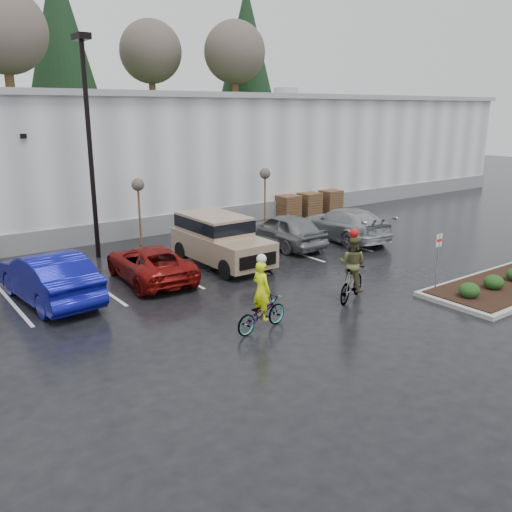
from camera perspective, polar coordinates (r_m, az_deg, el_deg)
ground at (r=17.32m, az=11.40°, el=-6.55°), size 120.00×120.00×0.00m
warehouse at (r=34.91m, az=-16.36°, el=10.24°), size 60.50×15.50×7.20m
wooded_ridge at (r=57.04m, az=-24.62°, el=10.57°), size 80.00×25.00×6.00m
lamppost at (r=24.05m, az=-17.26°, el=13.04°), size 0.50×1.00×9.22m
sapling_mid at (r=26.16m, az=-12.31°, el=6.98°), size 0.60×0.60×3.20m
sapling_east at (r=29.99m, az=0.95°, el=8.35°), size 0.60×0.60×3.20m
pallet_stack_a at (r=32.61m, az=3.37°, el=5.24°), size 1.20×1.20×1.35m
pallet_stack_b at (r=33.71m, az=5.60°, el=5.52°), size 1.20×1.20×1.35m
pallet_stack_c at (r=34.93m, az=7.81°, el=5.79°), size 1.20×1.20×1.35m
shrub_a at (r=19.68m, az=21.53°, el=-3.38°), size 0.70×0.70×0.52m
shrub_b at (r=20.93m, az=23.74°, el=-2.54°), size 0.70×0.70×0.52m
fire_lane_sign at (r=19.87m, az=18.60°, el=0.06°), size 0.30×0.05×2.20m
car_blue at (r=19.58m, az=-21.03°, el=-2.05°), size 2.26×5.36×1.72m
car_red at (r=20.95m, az=-11.13°, el=-0.73°), size 2.64×5.03×1.35m
suv_tan at (r=22.51m, az=-3.62°, el=1.58°), size 2.20×5.10×2.06m
car_grey at (r=25.61m, az=2.96°, el=2.77°), size 2.00×4.78×1.62m
car_far_silver at (r=27.36m, az=9.28°, el=3.37°), size 2.91×5.72×1.59m
cyclist_hivis at (r=15.96m, az=0.57°, el=-5.37°), size 2.00×0.95×2.33m
cyclist_olive at (r=18.62m, az=10.08°, el=-1.97°), size 1.99×1.29×2.51m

